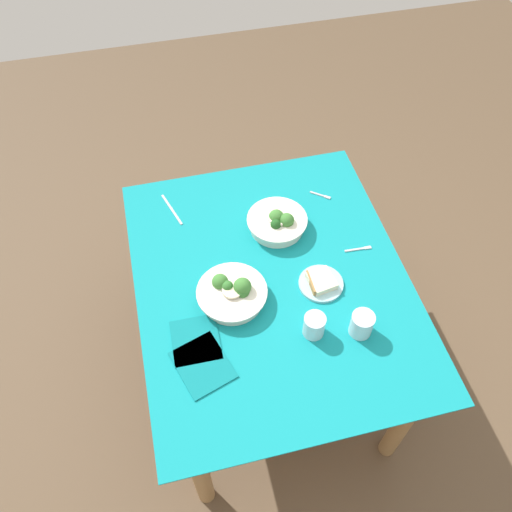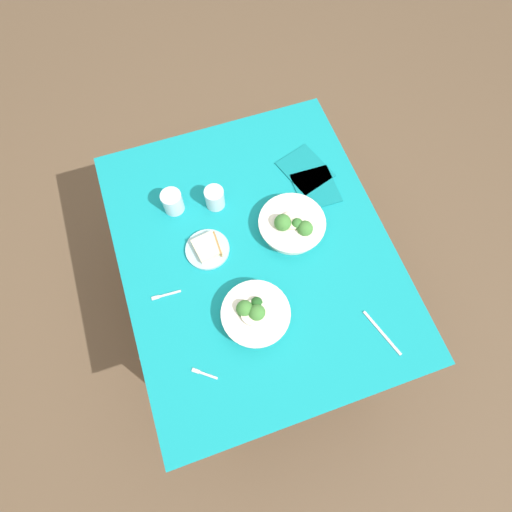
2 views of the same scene
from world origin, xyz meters
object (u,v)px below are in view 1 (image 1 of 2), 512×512
Objects in this scene: broccoli_bowl_far at (278,222)px; table_knife_left at (172,209)px; fork_by_near_bowl at (321,195)px; napkin_folded_lower at (203,365)px; broccoli_bowl_near at (232,293)px; fork_by_far_bowl at (359,249)px; napkin_folded_upper at (196,340)px; water_glass_center at (362,324)px; water_glass_side at (314,325)px; bread_side_plate at (321,282)px.

broccoli_bowl_far is 0.46m from table_knife_left.
fork_by_near_bowl is 0.92m from napkin_folded_lower.
broccoli_bowl_near is 1.35× the size of table_knife_left.
fork_by_near_bowl is at bearing 131.23° from broccoli_bowl_near.
fork_by_far_bowl is 0.60× the size of napkin_folded_upper.
table_knife_left is at bearing -162.24° from broccoli_bowl_near.
water_glass_center is (0.24, 0.41, 0.01)m from broccoli_bowl_near.
napkin_folded_upper is at bearing -101.15° from fork_by_near_bowl.
broccoli_bowl_near is 0.29m from napkin_folded_lower.
fork_by_near_bowl is (-0.63, 0.23, -0.04)m from water_glass_side.
napkin_folded_lower is at bearing -32.90° from broccoli_bowl_near.
water_glass_center reaches higher than bread_side_plate.
fork_by_far_bowl and fork_by_near_bowl have the same top height.
broccoli_bowl_near is 2.74× the size of water_glass_center.
water_glass_center is at bearing 18.53° from bread_side_plate.
broccoli_bowl_near is 0.22m from napkin_folded_upper.
bread_side_plate is 1.78× the size of water_glass_center.
water_glass_center is at bearing -58.49° from fork_by_near_bowl.
fork_by_far_bowl is 0.78m from napkin_folded_lower.
water_glass_side reaches higher than napkin_folded_upper.
water_glass_center reaches higher than table_knife_left.
bread_side_plate is 1.87× the size of water_glass_side.
broccoli_bowl_far is 2.23× the size of fork_by_far_bowl.
napkin_folded_lower is (0.10, 0.01, 0.00)m from napkin_folded_upper.
fork_by_far_bowl is at bearing 121.80° from bread_side_plate.
napkin_folded_lower is (0.53, -0.41, -0.03)m from broccoli_bowl_far.
napkin_folded_lower is at bearing -85.04° from water_glass_side.
broccoli_bowl_near is 1.29× the size of napkin_folded_lower.
broccoli_bowl_far is 2.70× the size of water_glass_side.
broccoli_bowl_far is at bearing -163.28° from water_glass_center.
fork_by_far_bowl is at bearing 116.60° from napkin_folded_lower.
water_glass_center reaches higher than napkin_folded_lower.
napkin_folded_upper is (0.57, -0.65, 0.00)m from fork_by_near_bowl.
water_glass_side is at bearing -25.13° from bread_side_plate.
napkin_folded_upper is at bearing -157.53° from fork_by_far_bowl.
broccoli_bowl_near is 1.42× the size of napkin_folded_upper.
water_glass_center is at bearing -107.22° from fork_by_far_bowl.
bread_side_plate reaches higher than napkin_folded_upper.
water_glass_side is at bearing 94.96° from napkin_folded_lower.
napkin_folded_upper reaches higher than fork_by_far_bowl.
napkin_folded_upper is (0.12, -0.50, -0.01)m from bread_side_plate.
water_glass_center is 0.49× the size of table_knife_left.
water_glass_side is (0.19, -0.09, 0.03)m from bread_side_plate.
water_glass_side is (0.21, 0.25, 0.01)m from broccoli_bowl_near.
bread_side_plate is at bearing 103.88° from napkin_folded_upper.
water_glass_side is at bearing 50.32° from broccoli_bowl_near.
table_knife_left is (-0.51, -0.50, -0.01)m from bread_side_plate.
broccoli_bowl_near is 0.64m from fork_by_near_bowl.
table_knife_left is (-0.20, -0.41, -0.03)m from broccoli_bowl_far.
broccoli_bowl_far is 1.21× the size of napkin_folded_lower.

